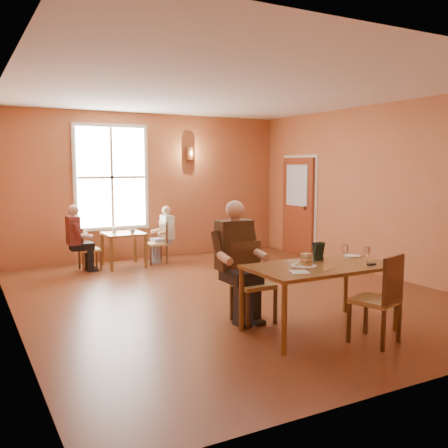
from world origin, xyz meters
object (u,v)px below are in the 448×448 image
second_table (124,250)px  chair_diner_main (253,283)px  main_table (319,298)px  diner_white (157,236)px  chair_empty (375,298)px  chair_diner_maroon (90,249)px  chair_diner_white (156,243)px  diner_maroon (88,238)px  diner_main (255,265)px

second_table → chair_diner_main: bearing=-84.7°
main_table → diner_white: diner_white is taller
chair_diner_main → diner_white: (0.30, 4.11, 0.05)m
chair_diner_main → chair_empty: (0.79, -1.24, 0.00)m
chair_diner_main → diner_white: size_ratio=0.90×
main_table → chair_empty: size_ratio=1.69×
chair_empty → chair_diner_maroon: (-1.82, 5.36, -0.09)m
chair_diner_white → diner_maroon: diner_maroon is taller
chair_diner_main → chair_diner_white: chair_diner_main is taller
second_table → diner_maroon: (-0.68, 0.00, 0.27)m
chair_diner_main → diner_main: (0.00, -0.03, 0.23)m
chair_diner_maroon → chair_empty: bearing=18.8°
chair_empty → diner_main: bearing=104.0°
chair_diner_white → chair_diner_maroon: 1.30m
chair_empty → diner_white: (-0.49, 5.36, 0.05)m
main_table → diner_white: (-0.20, 4.76, 0.15)m
main_table → chair_empty: bearing=-64.1°
diner_main → chair_diner_white: (0.27, 4.14, -0.31)m
second_table → diner_white: bearing=0.0°
chair_diner_white → diner_white: 0.13m
chair_diner_main → second_table: size_ratio=1.32×
chair_diner_main → chair_diner_maroon: 4.24m
chair_diner_main → diner_maroon: diner_maroon is taller
chair_diner_main → diner_maroon: size_ratio=0.82×
second_table → diner_white: 0.71m
main_table → chair_diner_white: bearing=92.8°
chair_diner_white → diner_white: (0.03, 0.00, 0.13)m
diner_white → diner_maroon: (-1.36, 0.00, 0.05)m
main_table → second_table: (-0.88, 4.76, -0.06)m
main_table → chair_empty: chair_empty is taller
main_table → diner_main: bearing=128.9°
main_table → chair_diner_maroon: chair_diner_maroon is taller
chair_empty → second_table: 5.49m
diner_main → chair_empty: diner_main is taller
main_table → diner_maroon: bearing=108.2°
diner_white → chair_diner_maroon: 1.34m
chair_diner_maroon → diner_maroon: (-0.03, 0.00, 0.19)m
main_table → chair_diner_maroon: 5.00m
second_table → chair_diner_white: (0.65, 0.00, 0.09)m
second_table → chair_diner_white: chair_diner_white is taller
diner_main → diner_white: size_ratio=1.33×
chair_empty → diner_maroon: diner_maroon is taller
second_table → diner_main: bearing=-84.7°
chair_empty → chair_diner_maroon: 5.66m
diner_white → diner_maroon: diner_maroon is taller
second_table → chair_diner_white: bearing=0.0°
second_table → diner_maroon: size_ratio=0.62×
chair_diner_maroon → diner_maroon: size_ratio=0.67×
chair_diner_main → chair_diner_white: (0.27, 4.11, -0.07)m
diner_main → chair_diner_main: bearing=-90.0°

